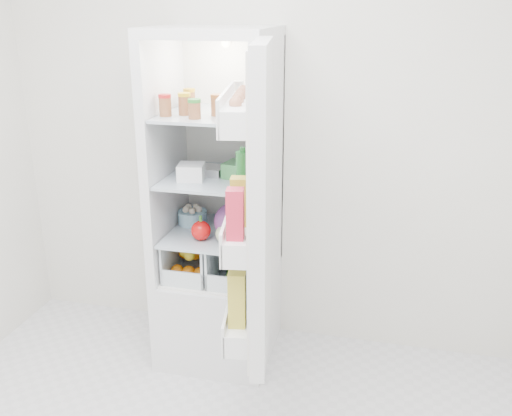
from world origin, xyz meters
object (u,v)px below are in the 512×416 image
(fridge_door, at_px, (255,212))
(refrigerator, at_px, (220,241))
(red_cabbage, at_px, (233,222))
(mushroom_bowl, at_px, (193,217))

(fridge_door, bearing_deg, refrigerator, 19.17)
(red_cabbage, distance_m, fridge_door, 0.61)
(mushroom_bowl, bearing_deg, fridge_door, -51.73)
(fridge_door, bearing_deg, red_cabbage, 15.82)
(red_cabbage, relative_size, fridge_door, 0.15)
(red_cabbage, relative_size, mushroom_bowl, 1.21)
(refrigerator, bearing_deg, fridge_door, -60.88)
(refrigerator, xyz_separation_m, red_cabbage, (0.11, -0.13, 0.18))
(red_cabbage, bearing_deg, refrigerator, 129.79)
(refrigerator, relative_size, fridge_door, 1.38)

